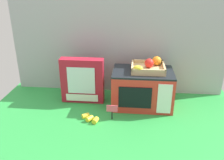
{
  "coord_description": "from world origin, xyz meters",
  "views": [
    {
      "loc": [
        0.13,
        -1.57,
        0.84
      ],
      "look_at": [
        -0.02,
        -0.01,
        0.18
      ],
      "focal_mm": 38.83,
      "sensor_mm": 36.0,
      "label": 1
    }
  ],
  "objects_px": {
    "food_groups_crate": "(149,67)",
    "price_sign": "(112,110)",
    "cookie_set_box": "(82,81)",
    "loose_toy_banana": "(90,118)",
    "toy_microwave": "(142,88)"
  },
  "relations": [
    {
      "from": "food_groups_crate",
      "to": "price_sign",
      "type": "distance_m",
      "value": 0.39
    },
    {
      "from": "cookie_set_box",
      "to": "price_sign",
      "type": "relative_size",
      "value": 3.25
    },
    {
      "from": "price_sign",
      "to": "loose_toy_banana",
      "type": "xyz_separation_m",
      "value": [
        -0.14,
        -0.03,
        -0.05
      ]
    },
    {
      "from": "toy_microwave",
      "to": "food_groups_crate",
      "type": "xyz_separation_m",
      "value": [
        0.04,
        0.02,
        0.16
      ]
    },
    {
      "from": "loose_toy_banana",
      "to": "cookie_set_box",
      "type": "bearing_deg",
      "value": 110.68
    },
    {
      "from": "toy_microwave",
      "to": "loose_toy_banana",
      "type": "xyz_separation_m",
      "value": [
        -0.33,
        -0.24,
        -0.11
      ]
    },
    {
      "from": "toy_microwave",
      "to": "food_groups_crate",
      "type": "bearing_deg",
      "value": 25.87
    },
    {
      "from": "price_sign",
      "to": "food_groups_crate",
      "type": "bearing_deg",
      "value": 45.36
    },
    {
      "from": "price_sign",
      "to": "loose_toy_banana",
      "type": "relative_size",
      "value": 0.83
    },
    {
      "from": "food_groups_crate",
      "to": "cookie_set_box",
      "type": "bearing_deg",
      "value": -179.58
    },
    {
      "from": "toy_microwave",
      "to": "food_groups_crate",
      "type": "height_order",
      "value": "food_groups_crate"
    },
    {
      "from": "food_groups_crate",
      "to": "loose_toy_banana",
      "type": "height_order",
      "value": "food_groups_crate"
    },
    {
      "from": "cookie_set_box",
      "to": "loose_toy_banana",
      "type": "xyz_separation_m",
      "value": [
        0.1,
        -0.26,
        -0.15
      ]
    },
    {
      "from": "cookie_set_box",
      "to": "price_sign",
      "type": "bearing_deg",
      "value": -44.49
    },
    {
      "from": "toy_microwave",
      "to": "price_sign",
      "type": "height_order",
      "value": "toy_microwave"
    }
  ]
}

